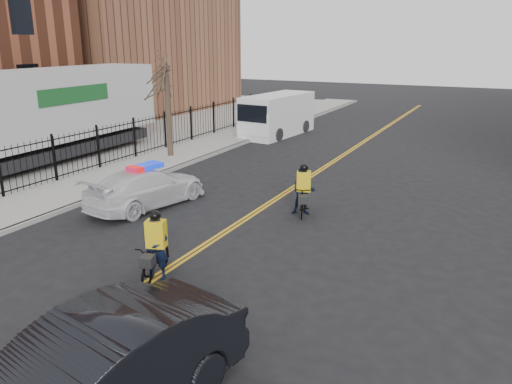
{
  "coord_description": "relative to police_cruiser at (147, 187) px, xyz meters",
  "views": [
    {
      "loc": [
        7.38,
        -10.05,
        5.7
      ],
      "look_at": [
        0.85,
        2.87,
        1.3
      ],
      "focal_mm": 35.0,
      "sensor_mm": 36.0,
      "label": 1
    }
  ],
  "objects": [
    {
      "name": "semi_trailer",
      "position": [
        -8.43,
        2.62,
        1.82
      ],
      "size": [
        3.26,
        14.28,
        4.43
      ],
      "rotation": [
        0.0,
        0.0,
        0.03
      ],
      "color": "silver",
      "rests_on": "ground"
    },
    {
      "name": "street_tree",
      "position": [
        -3.8,
        6.6,
        2.84
      ],
      "size": [
        3.2,
        3.2,
        4.8
      ],
      "color": "#342A1F",
      "rests_on": "sidewalk"
    },
    {
      "name": "cyclist_far",
      "position": [
        5.34,
        1.65,
        0.01
      ],
      "size": [
        1.07,
        1.82,
        1.78
      ],
      "rotation": [
        0.0,
        0.0,
        0.35
      ],
      "color": "black",
      "rests_on": "ground"
    },
    {
      "name": "center_line_left",
      "position": [
        3.72,
        4.6,
        -0.68
      ],
      "size": [
        0.1,
        60.0,
        0.01
      ],
      "primitive_type": "cube",
      "color": "gold",
      "rests_on": "ground"
    },
    {
      "name": "dark_sedan",
      "position": [
        6.19,
        -9.03,
        0.19
      ],
      "size": [
        2.75,
        5.6,
        1.77
      ],
      "primitive_type": "imported",
      "rotation": [
        0.0,
        0.0,
        -0.17
      ],
      "color": "black",
      "rests_on": "ground"
    },
    {
      "name": "sidewalk",
      "position": [
        -3.7,
        4.6,
        -0.62
      ],
      "size": [
        3.0,
        60.0,
        0.15
      ],
      "primitive_type": "cube",
      "color": "#999690",
      "rests_on": "ground"
    },
    {
      "name": "curb",
      "position": [
        -2.2,
        4.6,
        -0.62
      ],
      "size": [
        0.2,
        60.0,
        0.15
      ],
      "primitive_type": "cube",
      "color": "#999690",
      "rests_on": "ground"
    },
    {
      "name": "police_cruiser",
      "position": [
        0.0,
        0.0,
        0.0
      ],
      "size": [
        2.7,
        4.97,
        1.53
      ],
      "rotation": [
        0.0,
        0.0,
        2.97
      ],
      "color": "white",
      "rests_on": "ground"
    },
    {
      "name": "center_line_right",
      "position": [
        3.88,
        4.6,
        -0.68
      ],
      "size": [
        0.1,
        60.0,
        0.01
      ],
      "primitive_type": "cube",
      "color": "gold",
      "rests_on": "ground"
    },
    {
      "name": "iron_fence",
      "position": [
        -5.2,
        4.6,
        0.31
      ],
      "size": [
        0.12,
        28.0,
        2.0
      ],
      "primitive_type": null,
      "color": "black",
      "rests_on": "ground"
    },
    {
      "name": "ground",
      "position": [
        3.8,
        -3.4,
        -0.69
      ],
      "size": [
        120.0,
        120.0,
        0.0
      ],
      "primitive_type": "plane",
      "color": "black",
      "rests_on": "ground"
    },
    {
      "name": "cargo_van",
      "position": [
        -1.72,
        14.83,
        0.54
      ],
      "size": [
        2.72,
        6.18,
        2.52
      ],
      "rotation": [
        0.0,
        0.0,
        -0.09
      ],
      "color": "white",
      "rests_on": "ground"
    },
    {
      "name": "cyclist_near",
      "position": [
        3.88,
        -4.43,
        -0.07
      ],
      "size": [
        1.15,
        1.92,
        1.78
      ],
      "rotation": [
        0.0,
        0.0,
        0.3
      ],
      "color": "black",
      "rests_on": "ground"
    },
    {
      "name": "warehouse_far",
      "position": [
        -19.2,
        20.6,
        6.31
      ],
      "size": [
        14.0,
        18.0,
        14.0
      ],
      "primitive_type": "cube",
      "color": "brown",
      "rests_on": "ground"
    }
  ]
}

